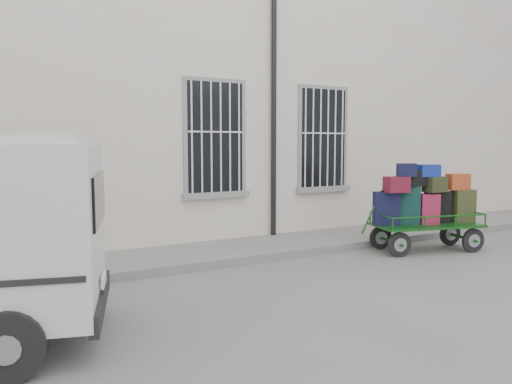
{
  "coord_description": "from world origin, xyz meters",
  "views": [
    {
      "loc": [
        -4.64,
        -6.22,
        2.13
      ],
      "look_at": [
        -0.57,
        1.0,
        1.32
      ],
      "focal_mm": 35.0,
      "sensor_mm": 36.0,
      "label": 1
    }
  ],
  "objects": [
    {
      "name": "ground",
      "position": [
        0.0,
        0.0,
        0.0
      ],
      "size": [
        80.0,
        80.0,
        0.0
      ],
      "primitive_type": "plane",
      "color": "slate",
      "rests_on": "ground"
    },
    {
      "name": "building",
      "position": [
        0.0,
        5.5,
        3.0
      ],
      "size": [
        24.0,
        5.15,
        6.0
      ],
      "color": "beige",
      "rests_on": "ground"
    },
    {
      "name": "sidewalk",
      "position": [
        0.0,
        2.2,
        0.07
      ],
      "size": [
        24.0,
        1.7,
        0.15
      ],
      "primitive_type": "cube",
      "color": "slate",
      "rests_on": "ground"
    },
    {
      "name": "luggage_cart",
      "position": [
        3.06,
        0.66,
        0.91
      ],
      "size": [
        2.5,
        1.45,
        1.74
      ],
      "rotation": [
        0.0,
        0.0,
        -0.26
      ],
      "color": "black",
      "rests_on": "ground"
    }
  ]
}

